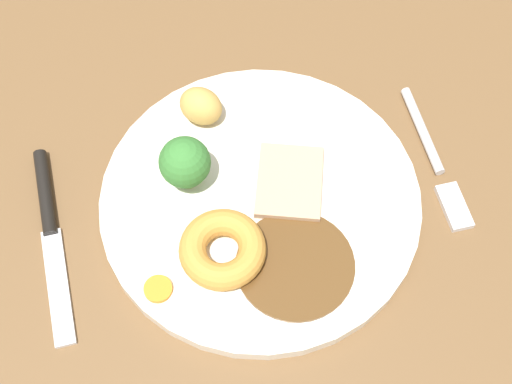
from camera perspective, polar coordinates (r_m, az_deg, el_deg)
The scene contains 10 objects.
dining_table at distance 63.66cm, azimuth 0.64°, elevation -2.82°, with size 120.00×84.00×3.60cm, color brown.
dinner_plate at distance 62.01cm, azimuth 0.00°, elevation -0.76°, with size 28.07×28.07×1.40cm, color silver.
gravy_pool at distance 58.56cm, azimuth 3.19°, elevation -5.89°, with size 9.91×9.91×0.30cm, color #563819.
meat_slice_main at distance 61.76cm, azimuth 2.72°, elevation 0.81°, with size 7.25×5.65×0.80cm, color tan.
yorkshire_pudding at distance 58.00cm, azimuth -2.72°, elevation -4.64°, with size 7.22×7.22×2.30cm, color #C68938.
roast_potato_left at distance 64.68cm, azimuth -4.48°, elevation 6.94°, with size 4.07×3.31×3.47cm, color tan.
carrot_coin_front at distance 58.12cm, azimuth -7.91°, elevation -7.77°, with size 2.34×2.34×0.46cm, color orange.
broccoli_floret at distance 59.86cm, azimuth -5.77°, elevation 2.35°, with size 4.46×4.46×5.42cm.
fork at distance 66.51cm, azimuth 14.25°, elevation 2.47°, with size 2.02×15.26×0.90cm.
knife at distance 63.77cm, azimuth -16.33°, elevation -2.60°, with size 1.84×18.52×1.20cm.
Camera 1 is at (7.39, 27.10, 58.93)cm, focal length 49.51 mm.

